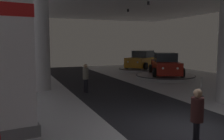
# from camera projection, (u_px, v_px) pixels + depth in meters

# --- Properties ---
(ground) EXTENTS (24.00, 44.00, 0.06)m
(ground) POSITION_uv_depth(u_px,v_px,m) (193.00, 132.00, 7.60)
(ground) COLOR silver
(column_left) EXTENTS (1.18, 1.18, 5.50)m
(column_left) POSITION_uv_depth(u_px,v_px,m) (39.00, 43.00, 13.95)
(column_left) COLOR silver
(column_left) RESTS_ON ground
(brand_sign_pylon) EXTENTS (1.34, 0.80, 4.33)m
(brand_sign_pylon) POSITION_uv_depth(u_px,v_px,m) (13.00, 61.00, 6.84)
(brand_sign_pylon) COLOR slate
(brand_sign_pylon) RESTS_ON ground
(display_platform_deep_right) EXTENTS (4.66, 4.66, 0.30)m
(display_platform_deep_right) POSITION_uv_depth(u_px,v_px,m) (142.00, 69.00, 24.14)
(display_platform_deep_right) COLOR #B7B7BC
(display_platform_deep_right) RESTS_ON ground
(display_car_deep_right) EXTENTS (4.45, 3.94, 1.71)m
(display_car_deep_right) POSITION_uv_depth(u_px,v_px,m) (142.00, 60.00, 24.07)
(display_car_deep_right) COLOR #B77519
(display_car_deep_right) RESTS_ON display_platform_deep_right
(display_platform_far_right) EXTENTS (4.54, 4.54, 0.29)m
(display_platform_far_right) POSITION_uv_depth(u_px,v_px,m) (165.00, 76.00, 18.91)
(display_platform_far_right) COLOR #B7B7BC
(display_platform_far_right) RESTS_ON ground
(display_car_far_right) EXTENTS (3.52, 4.57, 1.71)m
(display_car_far_right) POSITION_uv_depth(u_px,v_px,m) (165.00, 65.00, 18.84)
(display_car_far_right) COLOR maroon
(display_car_far_right) RESTS_ON display_platform_far_right
(visitor_walking_near) EXTENTS (0.32, 0.32, 1.59)m
(visitor_walking_near) POSITION_uv_depth(u_px,v_px,m) (86.00, 76.00, 13.43)
(visitor_walking_near) COLOR black
(visitor_walking_near) RESTS_ON ground
(visitor_walking_far) EXTENTS (0.32, 0.32, 1.59)m
(visitor_walking_far) POSITION_uv_depth(u_px,v_px,m) (197.00, 116.00, 6.14)
(visitor_walking_far) COLOR black
(visitor_walking_far) RESTS_ON ground
(stanchion_a) EXTENTS (0.28, 0.28, 1.01)m
(stanchion_a) POSITION_uv_depth(u_px,v_px,m) (201.00, 90.00, 12.45)
(stanchion_a) COLOR #333338
(stanchion_a) RESTS_ON ground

